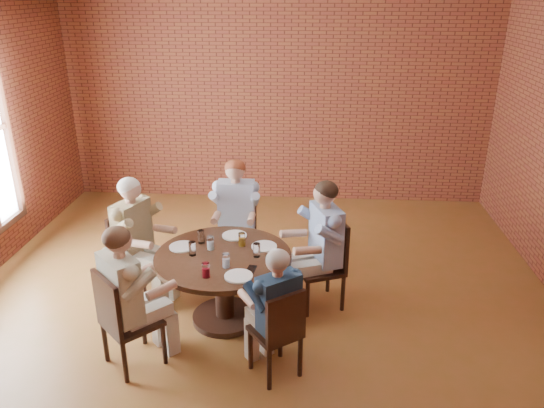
# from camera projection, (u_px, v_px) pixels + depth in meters

# --- Properties ---
(floor) EXTENTS (7.00, 7.00, 0.00)m
(floor) POSITION_uv_depth(u_px,v_px,m) (256.00, 320.00, 5.47)
(floor) COLOR brown
(floor) RESTS_ON ground
(wall_back) EXTENTS (7.00, 0.00, 7.00)m
(wall_back) POSITION_uv_depth(u_px,v_px,m) (277.00, 93.00, 8.05)
(wall_back) COLOR brown
(wall_back) RESTS_ON ground
(dining_table) EXTENTS (1.35, 1.35, 0.75)m
(dining_table) POSITION_uv_depth(u_px,v_px,m) (224.00, 275.00, 5.29)
(dining_table) COLOR black
(dining_table) RESTS_ON floor
(chair_a) EXTENTS (0.59, 0.59, 0.97)m
(chair_a) POSITION_uv_depth(u_px,v_px,m) (327.00, 259.00, 5.60)
(chair_a) COLOR black
(chair_a) RESTS_ON floor
(diner_a) EXTENTS (0.86, 0.78, 1.40)m
(diner_a) POSITION_uv_depth(u_px,v_px,m) (320.00, 246.00, 5.50)
(diner_a) COLOR #476DB8
(diner_a) RESTS_ON floor
(chair_b) EXTENTS (0.45, 0.45, 0.96)m
(chair_b) POSITION_uv_depth(u_px,v_px,m) (237.00, 227.00, 6.36)
(chair_b) COLOR black
(chair_b) RESTS_ON floor
(diner_b) EXTENTS (0.56, 0.69, 1.38)m
(diner_b) POSITION_uv_depth(u_px,v_px,m) (236.00, 217.00, 6.21)
(diner_b) COLOR #A0AFCC
(diner_b) RESTS_ON floor
(chair_c) EXTENTS (0.58, 0.58, 0.96)m
(chair_c) POSITION_uv_depth(u_px,v_px,m) (133.00, 252.00, 5.77)
(chair_c) COLOR black
(chair_c) RESTS_ON floor
(diner_c) EXTENTS (0.84, 0.77, 1.37)m
(diner_c) POSITION_uv_depth(u_px,v_px,m) (138.00, 239.00, 5.67)
(diner_c) COLOR brown
(diner_c) RESTS_ON floor
(chair_d) EXTENTS (0.63, 0.63, 0.96)m
(chair_d) POSITION_uv_depth(u_px,v_px,m) (122.00, 318.00, 4.62)
(chair_d) COLOR black
(chair_d) RESTS_ON floor
(diner_d) EXTENTS (0.87, 0.87, 1.37)m
(diner_d) POSITION_uv_depth(u_px,v_px,m) (129.00, 298.00, 4.61)
(diner_d) COLOR beige
(diner_d) RESTS_ON floor
(chair_e) EXTENTS (0.53, 0.53, 0.88)m
(chair_e) POSITION_uv_depth(u_px,v_px,m) (280.00, 331.00, 4.50)
(chair_e) COLOR black
(chair_e) RESTS_ON floor
(diner_e) EXTENTS (0.72, 0.74, 1.23)m
(diner_e) POSITION_uv_depth(u_px,v_px,m) (275.00, 313.00, 4.51)
(diner_e) COLOR #172A42
(diner_e) RESTS_ON floor
(plate_a) EXTENTS (0.26, 0.26, 0.01)m
(plate_a) POSITION_uv_depth(u_px,v_px,m) (264.00, 246.00, 5.36)
(plate_a) COLOR white
(plate_a) RESTS_ON dining_table
(plate_b) EXTENTS (0.26, 0.26, 0.01)m
(plate_b) POSITION_uv_depth(u_px,v_px,m) (234.00, 235.00, 5.59)
(plate_b) COLOR white
(plate_b) RESTS_ON dining_table
(plate_c) EXTENTS (0.26, 0.26, 0.01)m
(plate_c) POSITION_uv_depth(u_px,v_px,m) (182.00, 247.00, 5.35)
(plate_c) COLOR white
(plate_c) RESTS_ON dining_table
(plate_d) EXTENTS (0.26, 0.26, 0.01)m
(plate_d) POSITION_uv_depth(u_px,v_px,m) (239.00, 276.00, 4.81)
(plate_d) COLOR white
(plate_d) RESTS_ON dining_table
(glass_a) EXTENTS (0.07, 0.07, 0.14)m
(glass_a) POSITION_uv_depth(u_px,v_px,m) (257.00, 250.00, 5.15)
(glass_a) COLOR white
(glass_a) RESTS_ON dining_table
(glass_b) EXTENTS (0.07, 0.07, 0.14)m
(glass_b) POSITION_uv_depth(u_px,v_px,m) (242.00, 239.00, 5.36)
(glass_b) COLOR white
(glass_b) RESTS_ON dining_table
(glass_c) EXTENTS (0.07, 0.07, 0.14)m
(glass_c) POSITION_uv_depth(u_px,v_px,m) (201.00, 237.00, 5.43)
(glass_c) COLOR white
(glass_c) RESTS_ON dining_table
(glass_d) EXTENTS (0.07, 0.07, 0.14)m
(glass_d) POSITION_uv_depth(u_px,v_px,m) (210.00, 243.00, 5.29)
(glass_d) COLOR white
(glass_d) RESTS_ON dining_table
(glass_e) EXTENTS (0.07, 0.07, 0.14)m
(glass_e) POSITION_uv_depth(u_px,v_px,m) (192.00, 249.00, 5.18)
(glass_e) COLOR white
(glass_e) RESTS_ON dining_table
(glass_f) EXTENTS (0.07, 0.07, 0.14)m
(glass_f) POSITION_uv_depth(u_px,v_px,m) (206.00, 270.00, 4.78)
(glass_f) COLOR white
(glass_f) RESTS_ON dining_table
(glass_g) EXTENTS (0.07, 0.07, 0.14)m
(glass_g) POSITION_uv_depth(u_px,v_px,m) (226.00, 260.00, 4.95)
(glass_g) COLOR white
(glass_g) RESTS_ON dining_table
(smartphone) EXTENTS (0.10, 0.17, 0.01)m
(smartphone) POSITION_uv_depth(u_px,v_px,m) (251.00, 269.00, 4.93)
(smartphone) COLOR black
(smartphone) RESTS_ON dining_table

